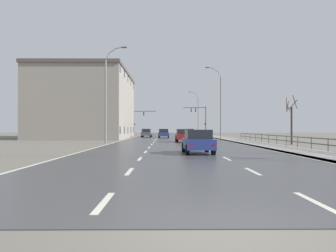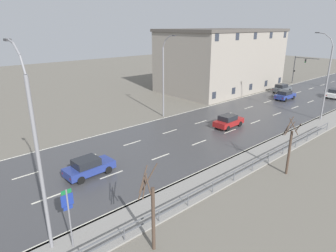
# 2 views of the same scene
# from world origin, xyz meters

# --- Properties ---
(ground_plane) EXTENTS (160.00, 160.00, 0.12)m
(ground_plane) POSITION_xyz_m (0.00, 48.00, -0.06)
(ground_plane) COLOR #666056
(road_asphalt_strip) EXTENTS (14.00, 120.00, 0.03)m
(road_asphalt_strip) POSITION_xyz_m (0.00, 60.00, 0.01)
(road_asphalt_strip) COLOR #3D3D3F
(road_asphalt_strip) RESTS_ON ground
(guardrail) EXTENTS (0.07, 39.17, 1.00)m
(guardrail) POSITION_xyz_m (9.85, 23.57, 0.71)
(guardrail) COLOR #515459
(guardrail) RESTS_ON ground
(street_lamp_foreground) EXTENTS (2.41, 0.24, 11.32)m
(street_lamp_foreground) POSITION_xyz_m (7.46, 11.10, 5.55)
(street_lamp_foreground) COLOR slate
(street_lamp_foreground) RESTS_ON ground
(street_lamp_midground) EXTENTS (2.49, 0.24, 11.12)m
(street_lamp_midground) POSITION_xyz_m (7.45, 46.89, 5.44)
(street_lamp_midground) COLOR slate
(street_lamp_midground) RESTS_ON ground
(street_lamp_left_bank) EXTENTS (2.45, 0.24, 10.80)m
(street_lamp_left_bank) POSITION_xyz_m (-7.45, 32.58, 5.29)
(street_lamp_left_bank) COLOR slate
(street_lamp_left_bank) RESTS_ON ground
(highway_sign) EXTENTS (0.09, 0.68, 3.78)m
(highway_sign) POSITION_xyz_m (8.39, 11.98, 2.42)
(highway_sign) COLOR slate
(highway_sign) RESTS_ON ground
(traffic_signal_left) EXTENTS (5.05, 0.36, 5.69)m
(traffic_signal_left) POSITION_xyz_m (-6.96, 70.04, 3.77)
(traffic_signal_left) COLOR #38383A
(traffic_signal_left) RESTS_ON ground
(car_far_left) EXTENTS (1.92, 4.14, 1.57)m
(car_far_left) POSITION_xyz_m (1.24, 35.44, 0.80)
(car_far_left) COLOR maroon
(car_far_left) RESTS_ON ground
(car_distant) EXTENTS (1.84, 4.10, 1.57)m
(car_distant) POSITION_xyz_m (3.85, 61.82, 0.80)
(car_distant) COLOR silver
(car_distant) RESTS_ON ground
(car_far_right) EXTENTS (1.90, 4.13, 1.57)m
(car_far_right) POSITION_xyz_m (-1.20, 54.07, 0.80)
(car_far_right) COLOR navy
(car_far_right) RESTS_ON ground
(car_near_left) EXTENTS (1.96, 4.17, 1.57)m
(car_near_left) POSITION_xyz_m (1.16, 16.78, 0.80)
(car_near_left) COLOR navy
(car_near_left) RESTS_ON ground
(car_mid_centre) EXTENTS (1.97, 4.17, 1.57)m
(car_mid_centre) POSITION_xyz_m (-4.46, 59.00, 0.80)
(car_mid_centre) COLOR #474C51
(car_mid_centre) RESTS_ON ground
(brick_building) EXTENTS (14.21, 23.24, 11.29)m
(brick_building) POSITION_xyz_m (-14.33, 53.15, 5.65)
(brick_building) COLOR gray
(brick_building) RESTS_ON ground
(bare_tree_near) EXTENTS (1.00, 1.40, 5.04)m
(bare_tree_near) POSITION_xyz_m (11.36, 15.32, 2.33)
(bare_tree_near) COLOR #423328
(bare_tree_near) RESTS_ON ground
(bare_tree_mid) EXTENTS (1.28, 1.26, 5.02)m
(bare_tree_mid) POSITION_xyz_m (11.95, 29.34, 2.32)
(bare_tree_mid) COLOR #423328
(bare_tree_mid) RESTS_ON ground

